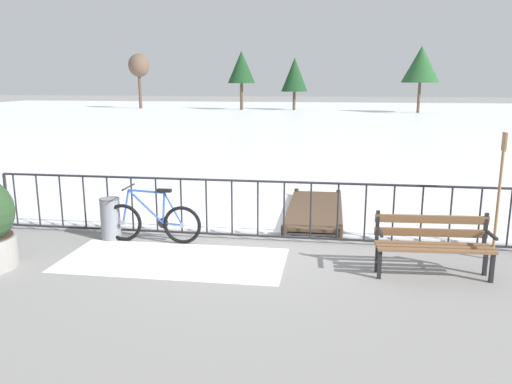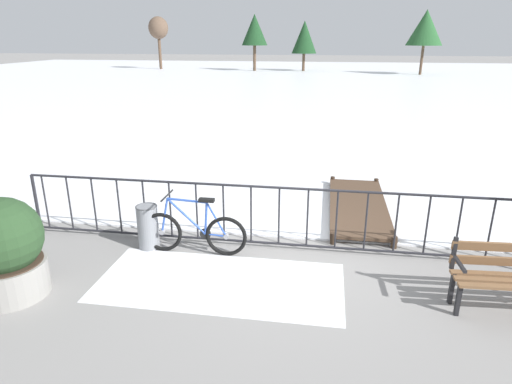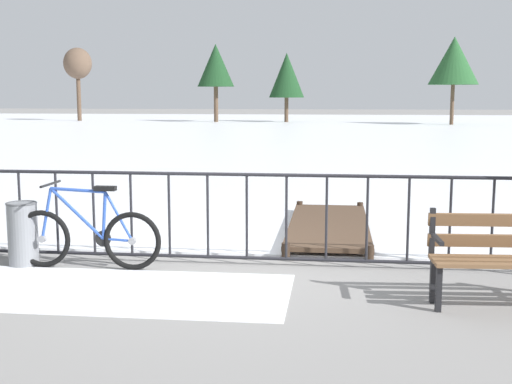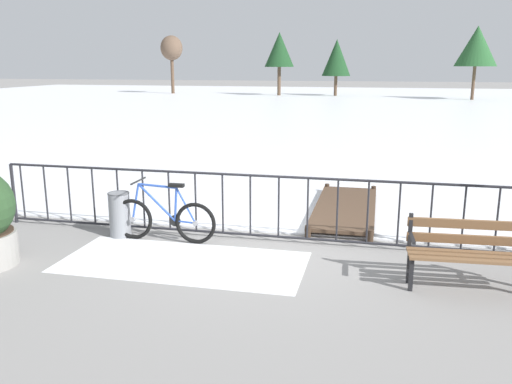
# 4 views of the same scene
# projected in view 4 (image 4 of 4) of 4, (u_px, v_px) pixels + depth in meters

# --- Properties ---
(ground_plane) EXTENTS (160.00, 160.00, 0.00)m
(ground_plane) POSITION_uv_depth(u_px,v_px,m) (264.00, 240.00, 8.56)
(ground_plane) COLOR gray
(frozen_pond) EXTENTS (80.00, 56.00, 0.03)m
(frozen_pond) POSITION_uv_depth(u_px,v_px,m) (354.00, 106.00, 35.47)
(frozen_pond) COLOR white
(frozen_pond) RESTS_ON ground
(snow_patch) EXTENTS (3.46, 1.59, 0.01)m
(snow_patch) POSITION_uv_depth(u_px,v_px,m) (183.00, 262.00, 7.62)
(snow_patch) COLOR white
(snow_patch) RESTS_ON ground
(railing_fence) EXTENTS (9.06, 0.06, 1.07)m
(railing_fence) POSITION_uv_depth(u_px,v_px,m) (264.00, 207.00, 8.42)
(railing_fence) COLOR #232328
(railing_fence) RESTS_ON ground
(bicycle_near_railing) EXTENTS (1.71, 0.52, 0.97)m
(bicycle_near_railing) POSITION_uv_depth(u_px,v_px,m) (164.00, 219.00, 8.44)
(bicycle_near_railing) COLOR black
(bicycle_near_railing) RESTS_ON ground
(park_bench) EXTENTS (1.62, 0.57, 0.89)m
(park_bench) POSITION_uv_depth(u_px,v_px,m) (474.00, 249.00, 6.65)
(park_bench) COLOR brown
(park_bench) RESTS_ON ground
(trash_bin) EXTENTS (0.35, 0.35, 0.73)m
(trash_bin) POSITION_uv_depth(u_px,v_px,m) (120.00, 214.00, 8.69)
(trash_bin) COLOR gray
(trash_bin) RESTS_ON ground
(wooden_dock) EXTENTS (1.10, 3.26, 0.20)m
(wooden_dock) POSITION_uv_depth(u_px,v_px,m) (345.00, 207.00, 10.06)
(wooden_dock) COLOR #4C3828
(wooden_dock) RESTS_ON ground
(tree_far_west) EXTENTS (3.11, 3.11, 5.51)m
(tree_far_west) POSITION_uv_depth(u_px,v_px,m) (477.00, 46.00, 40.38)
(tree_far_west) COLOR brown
(tree_far_west) RESTS_ON ground
(tree_west_mid) EXTENTS (2.43, 2.43, 4.75)m
(tree_west_mid) POSITION_uv_depth(u_px,v_px,m) (337.00, 58.00, 45.56)
(tree_west_mid) COLOR brown
(tree_west_mid) RESTS_ON ground
(tree_centre) EXTENTS (2.53, 2.53, 5.36)m
(tree_centre) POSITION_uv_depth(u_px,v_px,m) (279.00, 50.00, 46.04)
(tree_centre) COLOR brown
(tree_centre) RESTS_ON ground
(tree_east_mid) EXTENTS (2.00, 2.00, 5.23)m
(tree_east_mid) POSITION_uv_depth(u_px,v_px,m) (172.00, 49.00, 49.02)
(tree_east_mid) COLOR brown
(tree_east_mid) RESTS_ON ground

